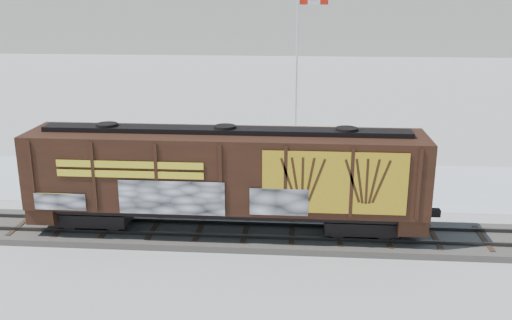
# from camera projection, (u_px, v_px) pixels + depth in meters

# --- Properties ---
(ground) EXTENTS (500.00, 500.00, 0.00)m
(ground) POSITION_uv_depth(u_px,v_px,m) (292.00, 238.00, 24.50)
(ground) COLOR white
(ground) RESTS_ON ground
(rail_track) EXTENTS (50.00, 3.40, 0.43)m
(rail_track) POSITION_uv_depth(u_px,v_px,m) (292.00, 235.00, 24.46)
(rail_track) COLOR #59544C
(rail_track) RESTS_ON ground
(parking_strip) EXTENTS (40.00, 8.00, 0.03)m
(parking_strip) POSITION_uv_depth(u_px,v_px,m) (294.00, 183.00, 31.67)
(parking_strip) COLOR white
(parking_strip) RESTS_ON ground
(hopper_railcar) EXTENTS (16.51, 3.06, 4.39)m
(hopper_railcar) POSITION_uv_depth(u_px,v_px,m) (226.00, 173.00, 23.90)
(hopper_railcar) COLOR black
(hopper_railcar) RESTS_ON rail_track
(flagpole) EXTENTS (2.30, 0.90, 10.68)m
(flagpole) POSITION_uv_depth(u_px,v_px,m) (298.00, 95.00, 36.45)
(flagpole) COLOR silver
(flagpole) RESTS_ON ground
(car_silver) EXTENTS (4.81, 3.13, 1.52)m
(car_silver) POSITION_uv_depth(u_px,v_px,m) (170.00, 165.00, 32.31)
(car_silver) COLOR silver
(car_silver) RESTS_ON parking_strip
(car_white) EXTENTS (4.90, 1.99, 1.58)m
(car_white) POSITION_uv_depth(u_px,v_px,m) (344.00, 165.00, 32.12)
(car_white) COLOR silver
(car_white) RESTS_ON parking_strip
(car_dark) EXTENTS (5.47, 3.70, 1.47)m
(car_dark) POSITION_uv_depth(u_px,v_px,m) (321.00, 168.00, 31.73)
(car_dark) COLOR black
(car_dark) RESTS_ON parking_strip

